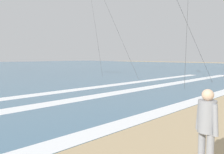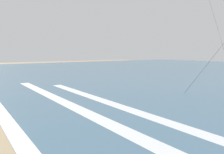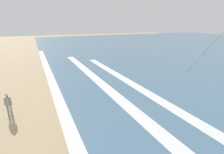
{
  "view_description": "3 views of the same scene",
  "coord_description": "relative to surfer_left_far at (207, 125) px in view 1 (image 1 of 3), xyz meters",
  "views": [
    {
      "loc": [
        -6.17,
        4.58,
        2.17
      ],
      "look_at": [
        2.03,
        12.61,
        1.14
      ],
      "focal_mm": 36.87,
      "sensor_mm": 36.0,
      "label": 1
    },
    {
      "loc": [
        6.86,
        7.52,
        3.92
      ],
      "look_at": [
        -0.39,
        12.89,
        2.83
      ],
      "focal_mm": 32.68,
      "sensor_mm": 36.0,
      "label": 2
    },
    {
      "loc": [
        9.36,
        8.14,
        5.83
      ],
      "look_at": [
        0.53,
        12.29,
        2.64
      ],
      "focal_mm": 26.61,
      "sensor_mm": 36.0,
      "label": 3
    }
  ],
  "objects": [
    {
      "name": "wave_foam_outer_break",
      "position": [
        3.7,
        10.41,
        -0.94
      ],
      "size": [
        36.24,
        0.95,
        0.01
      ],
      "primitive_type": "cube",
      "color": "white",
      "rests_on": "ocean_surface"
    },
    {
      "name": "surfer_left_far",
      "position": [
        0.0,
        0.0,
        0.0
      ],
      "size": [
        0.32,
        0.5,
        1.6
      ],
      "color": "gray",
      "rests_on": "ground"
    },
    {
      "name": "wave_foam_mid_break",
      "position": [
        2.75,
        7.66,
        -0.94
      ],
      "size": [
        42.46,
        1.0,
        0.01
      ],
      "primitive_type": "cube",
      "color": "white",
      "rests_on": "ocean_surface"
    },
    {
      "name": "wave_foam_shoreline",
      "position": [
        2.02,
        3.2,
        -0.94
      ],
      "size": [
        58.81,
        0.79,
        0.01
      ],
      "primitive_type": "cube",
      "color": "white",
      "rests_on": "ocean_surface"
    }
  ]
}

